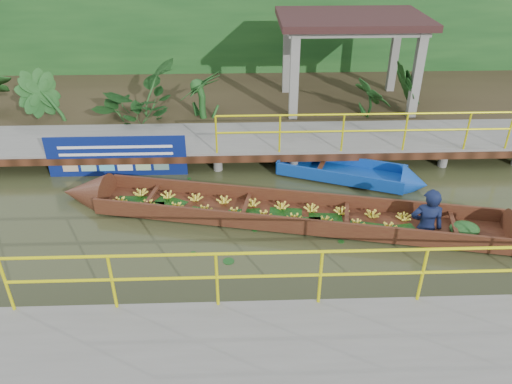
{
  "coord_description": "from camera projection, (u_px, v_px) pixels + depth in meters",
  "views": [
    {
      "loc": [
        -0.41,
        -8.97,
        6.23
      ],
      "look_at": [
        -0.07,
        0.5,
        0.6
      ],
      "focal_mm": 35.0,
      "sensor_mm": 36.0,
      "label": 1
    }
  ],
  "objects": [
    {
      "name": "ground",
      "position": [
        260.0,
        227.0,
        10.9
      ],
      "size": [
        80.0,
        80.0,
        0.0
      ],
      "primitive_type": "plane",
      "color": "#2F3319",
      "rests_on": "ground"
    },
    {
      "name": "near_dock",
      "position": [
        342.0,
        375.0,
        7.17
      ],
      "size": [
        18.0,
        2.4,
        1.73
      ],
      "color": "slate",
      "rests_on": "ground"
    },
    {
      "name": "vendor_boat",
      "position": [
        311.0,
        211.0,
        10.97
      ],
      "size": [
        11.09,
        3.36,
        2.41
      ],
      "rotation": [
        0.0,
        0.0,
        -0.21
      ],
      "color": "#3A150F",
      "rests_on": "ground"
    },
    {
      "name": "pavilion",
      "position": [
        351.0,
        28.0,
        14.97
      ],
      "size": [
        4.4,
        3.0,
        3.0
      ],
      "color": "slate",
      "rests_on": "ground"
    },
    {
      "name": "blue_banner",
      "position": [
        117.0,
        156.0,
        12.64
      ],
      "size": [
        3.53,
        0.04,
        1.1
      ],
      "color": "navy",
      "rests_on": "ground"
    },
    {
      "name": "land_strip",
      "position": [
        251.0,
        98.0,
        17.23
      ],
      "size": [
        30.0,
        8.0,
        0.45
      ],
      "primitive_type": "cube",
      "color": "#312718",
      "rests_on": "ground"
    },
    {
      "name": "foliage_backdrop",
      "position": [
        249.0,
        29.0,
        18.47
      ],
      "size": [
        30.0,
        0.8,
        4.0
      ],
      "primitive_type": "cube",
      "color": "#143E17",
      "rests_on": "ground"
    },
    {
      "name": "tropical_plants",
      "position": [
        194.0,
        94.0,
        14.81
      ],
      "size": [
        14.15,
        1.15,
        1.44
      ],
      "color": "#143E17",
      "rests_on": "ground"
    },
    {
      "name": "moored_blue_boat",
      "position": [
        377.0,
        178.0,
        12.49
      ],
      "size": [
        3.81,
        2.23,
        0.89
      ],
      "rotation": [
        0.0,
        0.0,
        -0.37
      ],
      "color": "navy",
      "rests_on": "ground"
    },
    {
      "name": "far_dock",
      "position": [
        256.0,
        141.0,
        13.6
      ],
      "size": [
        16.0,
        2.06,
        1.66
      ],
      "color": "slate",
      "rests_on": "ground"
    }
  ]
}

